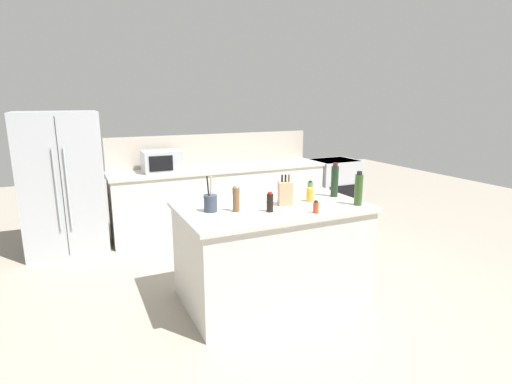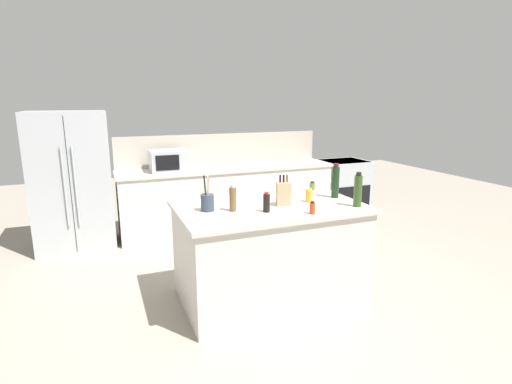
{
  "view_description": "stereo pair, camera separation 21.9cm",
  "coord_description": "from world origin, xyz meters",
  "px_view_note": "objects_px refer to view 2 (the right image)",
  "views": [
    {
      "loc": [
        -1.67,
        -3.23,
        1.91
      ],
      "look_at": [
        0.0,
        0.35,
        0.99
      ],
      "focal_mm": 28.0,
      "sensor_mm": 36.0,
      "label": 1
    },
    {
      "loc": [
        -1.47,
        -3.32,
        1.91
      ],
      "look_at": [
        0.0,
        0.35,
        0.99
      ],
      "focal_mm": 28.0,
      "sensor_mm": 36.0,
      "label": 2
    }
  ],
  "objects_px": {
    "refrigerator": "(72,181)",
    "range_oven": "(343,187)",
    "spice_jar_oregano": "(312,186)",
    "utensil_crock": "(207,202)",
    "olive_oil_bottle": "(358,191)",
    "honey_jar": "(309,196)",
    "soy_sauce_bottle": "(267,203)",
    "pepper_grinder": "(233,199)",
    "knife_block": "(283,193)",
    "wine_bottle": "(335,182)",
    "spice_jar_paprika": "(312,208)",
    "microwave": "(169,161)"
  },
  "relations": [
    {
      "from": "wine_bottle",
      "to": "spice_jar_oregano",
      "type": "bearing_deg",
      "value": 96.62
    },
    {
      "from": "knife_block",
      "to": "spice_jar_oregano",
      "type": "height_order",
      "value": "knife_block"
    },
    {
      "from": "refrigerator",
      "to": "soy_sauce_bottle",
      "type": "height_order",
      "value": "refrigerator"
    },
    {
      "from": "utensil_crock",
      "to": "spice_jar_oregano",
      "type": "xyz_separation_m",
      "value": [
        1.28,
        0.38,
        -0.04
      ]
    },
    {
      "from": "refrigerator",
      "to": "honey_jar",
      "type": "relative_size",
      "value": 13.29
    },
    {
      "from": "microwave",
      "to": "utensil_crock",
      "type": "distance_m",
      "value": 2.17
    },
    {
      "from": "microwave",
      "to": "utensil_crock",
      "type": "height_order",
      "value": "utensil_crock"
    },
    {
      "from": "knife_block",
      "to": "spice_jar_oregano",
      "type": "relative_size",
      "value": 3.04
    },
    {
      "from": "refrigerator",
      "to": "spice_jar_oregano",
      "type": "bearing_deg",
      "value": -36.45
    },
    {
      "from": "microwave",
      "to": "soy_sauce_bottle",
      "type": "bearing_deg",
      "value": -79.57
    },
    {
      "from": "range_oven",
      "to": "soy_sauce_bottle",
      "type": "relative_size",
      "value": 5.11
    },
    {
      "from": "spice_jar_paprika",
      "to": "utensil_crock",
      "type": "bearing_deg",
      "value": 152.14
    },
    {
      "from": "range_oven",
      "to": "spice_jar_oregano",
      "type": "distance_m",
      "value": 2.47
    },
    {
      "from": "honey_jar",
      "to": "wine_bottle",
      "type": "relative_size",
      "value": 0.38
    },
    {
      "from": "olive_oil_bottle",
      "to": "spice_jar_paprika",
      "type": "bearing_deg",
      "value": -173.27
    },
    {
      "from": "pepper_grinder",
      "to": "spice_jar_paprika",
      "type": "bearing_deg",
      "value": -29.01
    },
    {
      "from": "honey_jar",
      "to": "pepper_grinder",
      "type": "distance_m",
      "value": 0.79
    },
    {
      "from": "range_oven",
      "to": "microwave",
      "type": "xyz_separation_m",
      "value": [
        -2.87,
        0.0,
        0.62
      ]
    },
    {
      "from": "honey_jar",
      "to": "spice_jar_oregano",
      "type": "xyz_separation_m",
      "value": [
        0.29,
        0.45,
        -0.02
      ]
    },
    {
      "from": "refrigerator",
      "to": "range_oven",
      "type": "height_order",
      "value": "refrigerator"
    },
    {
      "from": "utensil_crock",
      "to": "olive_oil_bottle",
      "type": "relative_size",
      "value": 0.99
    },
    {
      "from": "range_oven",
      "to": "honey_jar",
      "type": "distance_m",
      "value": 2.99
    },
    {
      "from": "honey_jar",
      "to": "soy_sauce_bottle",
      "type": "relative_size",
      "value": 0.74
    },
    {
      "from": "utensil_crock",
      "to": "range_oven",
      "type": "bearing_deg",
      "value": 36.79
    },
    {
      "from": "pepper_grinder",
      "to": "knife_block",
      "type": "bearing_deg",
      "value": 1.63
    },
    {
      "from": "refrigerator",
      "to": "utensil_crock",
      "type": "relative_size",
      "value": 5.52
    },
    {
      "from": "soy_sauce_bottle",
      "to": "spice_jar_paprika",
      "type": "relative_size",
      "value": 1.61
    },
    {
      "from": "utensil_crock",
      "to": "pepper_grinder",
      "type": "bearing_deg",
      "value": -24.31
    },
    {
      "from": "utensil_crock",
      "to": "honey_jar",
      "type": "relative_size",
      "value": 2.41
    },
    {
      "from": "microwave",
      "to": "honey_jar",
      "type": "bearing_deg",
      "value": -66.75
    },
    {
      "from": "knife_block",
      "to": "olive_oil_bottle",
      "type": "height_order",
      "value": "olive_oil_bottle"
    },
    {
      "from": "spice_jar_paprika",
      "to": "pepper_grinder",
      "type": "bearing_deg",
      "value": 150.99
    },
    {
      "from": "microwave",
      "to": "spice_jar_paprika",
      "type": "bearing_deg",
      "value": -73.2
    },
    {
      "from": "pepper_grinder",
      "to": "spice_jar_paprika",
      "type": "distance_m",
      "value": 0.7
    },
    {
      "from": "microwave",
      "to": "spice_jar_oregano",
      "type": "xyz_separation_m",
      "value": [
        1.25,
        -1.79,
        -0.1
      ]
    },
    {
      "from": "refrigerator",
      "to": "knife_block",
      "type": "relative_size",
      "value": 6.09
    },
    {
      "from": "refrigerator",
      "to": "utensil_crock",
      "type": "height_order",
      "value": "refrigerator"
    },
    {
      "from": "utensil_crock",
      "to": "pepper_grinder",
      "type": "distance_m",
      "value": 0.23
    },
    {
      "from": "knife_block",
      "to": "utensil_crock",
      "type": "xyz_separation_m",
      "value": [
        -0.71,
        0.08,
        -0.03
      ]
    },
    {
      "from": "honey_jar",
      "to": "spice_jar_paprika",
      "type": "bearing_deg",
      "value": -115.08
    },
    {
      "from": "utensil_crock",
      "to": "spice_jar_paprika",
      "type": "distance_m",
      "value": 0.93
    },
    {
      "from": "refrigerator",
      "to": "utensil_crock",
      "type": "distance_m",
      "value": 2.54
    },
    {
      "from": "soy_sauce_bottle",
      "to": "wine_bottle",
      "type": "xyz_separation_m",
      "value": [
        0.85,
        0.23,
        0.08
      ]
    },
    {
      "from": "microwave",
      "to": "pepper_grinder",
      "type": "relative_size",
      "value": 2.09
    },
    {
      "from": "wine_bottle",
      "to": "spice_jar_paprika",
      "type": "bearing_deg",
      "value": -139.4
    },
    {
      "from": "knife_block",
      "to": "spice_jar_paprika",
      "type": "distance_m",
      "value": 0.38
    },
    {
      "from": "honey_jar",
      "to": "refrigerator",
      "type": "bearing_deg",
      "value": 133.94
    },
    {
      "from": "microwave",
      "to": "honey_jar",
      "type": "distance_m",
      "value": 2.43
    },
    {
      "from": "range_oven",
      "to": "olive_oil_bottle",
      "type": "bearing_deg",
      "value": -121.79
    },
    {
      "from": "pepper_grinder",
      "to": "wine_bottle",
      "type": "bearing_deg",
      "value": 4.86
    }
  ]
}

